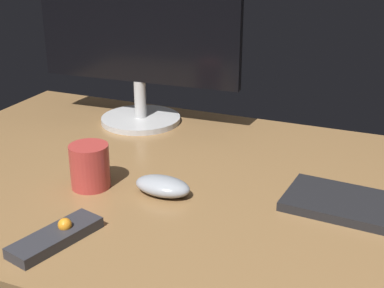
{
  "coord_description": "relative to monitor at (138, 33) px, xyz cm",
  "views": [
    {
      "loc": [
        35.81,
        -92.53,
        50.8
      ],
      "look_at": [
        -5.01,
        4.77,
        8.0
      ],
      "focal_mm": 51.03,
      "sensor_mm": 36.0,
      "label": 1
    }
  ],
  "objects": [
    {
      "name": "desk",
      "position": [
        29.26,
        -27.6,
        -24.5
      ],
      "size": [
        140.0,
        84.0,
        2.0
      ],
      "primitive_type": "cube",
      "color": "olive",
      "rests_on": "ground"
    },
    {
      "name": "monitor",
      "position": [
        0.0,
        0.0,
        0.0
      ],
      "size": [
        53.36,
        20.82,
        43.42
      ],
      "rotation": [
        0.0,
        0.0,
        0.05
      ],
      "color": "#BDBDBD",
      "rests_on": "desk"
    },
    {
      "name": "computer_mouse",
      "position": [
        23.37,
        -35.38,
        -21.71
      ],
      "size": [
        11.63,
        6.97,
        3.58
      ],
      "primitive_type": "ellipsoid",
      "rotation": [
        0.0,
        0.0,
        -0.05
      ],
      "color": "#999EA5",
      "rests_on": "desk"
    },
    {
      "name": "media_remote",
      "position": [
        14.57,
        -57.46,
        -22.47
      ],
      "size": [
        9.42,
        17.22,
        3.47
      ],
      "rotation": [
        0.0,
        0.0,
        1.32
      ],
      "color": "#2D2D33",
      "rests_on": "desk"
    },
    {
      "name": "coffee_mug",
      "position": [
        8.68,
        -37.78,
        -19.07
      ],
      "size": [
        7.79,
        7.79,
        8.88
      ],
      "primitive_type": "cylinder",
      "color": "#B23833",
      "rests_on": "desk"
    }
  ]
}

